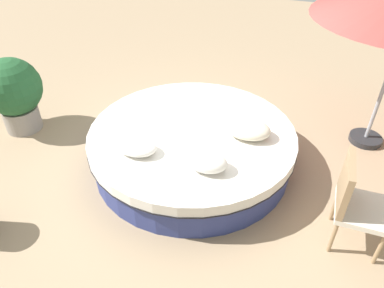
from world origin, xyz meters
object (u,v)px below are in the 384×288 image
(throw_pillow_0, at_px, (136,147))
(planter, at_px, (13,91))
(round_bed, at_px, (192,147))
(throw_pillow_1, at_px, (207,162))
(patio_chair, at_px, (354,199))
(throw_pillow_2, at_px, (248,129))

(throw_pillow_0, xyz_separation_m, planter, (-2.14, 0.60, 0.03))
(round_bed, bearing_deg, throw_pillow_0, -129.13)
(throw_pillow_1, distance_m, patio_chair, 1.49)
(round_bed, distance_m, planter, 2.64)
(throw_pillow_1, xyz_separation_m, throw_pillow_2, (0.31, 0.74, -0.00))
(patio_chair, xyz_separation_m, planter, (-4.47, 0.70, 0.05))
(throw_pillow_0, height_order, throw_pillow_1, throw_pillow_1)
(throw_pillow_1, bearing_deg, round_bed, 119.92)
(round_bed, relative_size, throw_pillow_1, 5.73)
(throw_pillow_1, relative_size, throw_pillow_2, 0.83)
(patio_chair, bearing_deg, throw_pillow_1, -90.23)
(throw_pillow_0, relative_size, throw_pillow_2, 0.90)
(throw_pillow_0, distance_m, throw_pillow_2, 1.34)
(throw_pillow_0, bearing_deg, round_bed, 50.87)
(round_bed, height_order, throw_pillow_0, throw_pillow_0)
(patio_chair, bearing_deg, throw_pillow_2, -121.90)
(throw_pillow_2, bearing_deg, throw_pillow_0, -148.80)
(throw_pillow_1, height_order, planter, planter)
(throw_pillow_0, distance_m, patio_chair, 2.33)
(planter, bearing_deg, patio_chair, -8.91)
(throw_pillow_2, relative_size, patio_chair, 0.56)
(patio_chair, bearing_deg, throw_pillow_0, -90.39)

